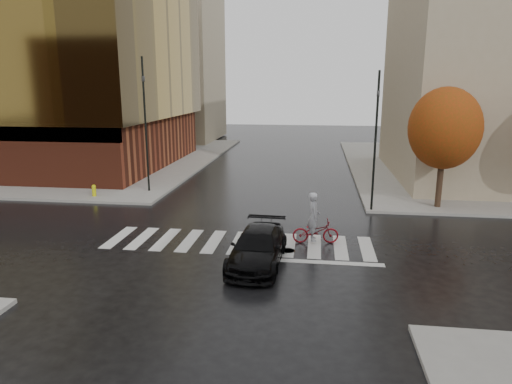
# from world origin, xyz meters

# --- Properties ---
(ground) EXTENTS (120.00, 120.00, 0.00)m
(ground) POSITION_xyz_m (0.00, 0.00, 0.00)
(ground) COLOR black
(ground) RESTS_ON ground
(sidewalk_nw) EXTENTS (30.00, 30.00, 0.15)m
(sidewalk_nw) POSITION_xyz_m (-21.00, 21.00, 0.07)
(sidewalk_nw) COLOR gray
(sidewalk_nw) RESTS_ON ground
(crosswalk) EXTENTS (12.00, 3.00, 0.01)m
(crosswalk) POSITION_xyz_m (0.00, 0.50, 0.01)
(crosswalk) COLOR silver
(crosswalk) RESTS_ON ground
(office_glass) EXTENTS (27.00, 19.00, 16.00)m
(office_glass) POSITION_xyz_m (-22.00, 17.99, 8.28)
(office_glass) COLOR maroon
(office_glass) RESTS_ON sidewalk_nw
(building_nw_far) EXTENTS (14.00, 12.00, 20.00)m
(building_nw_far) POSITION_xyz_m (-16.00, 37.00, 10.15)
(building_nw_far) COLOR #9C8D6F
(building_nw_far) RESTS_ON sidewalk_nw
(tree_ne_a) EXTENTS (3.80, 3.80, 6.50)m
(tree_ne_a) POSITION_xyz_m (10.00, 7.40, 4.46)
(tree_ne_a) COLOR #311E16
(tree_ne_a) RESTS_ON sidewalk_ne
(sedan) EXTENTS (2.10, 4.74, 1.35)m
(sedan) POSITION_xyz_m (1.15, -1.80, 0.68)
(sedan) COLOR black
(sedan) RESTS_ON ground
(cyclist) EXTENTS (2.06, 0.92, 2.26)m
(cyclist) POSITION_xyz_m (3.29, 0.93, 0.77)
(cyclist) COLOR maroon
(cyclist) RESTS_ON ground
(traffic_light_nw) EXTENTS (0.25, 0.22, 8.23)m
(traffic_light_nw) POSITION_xyz_m (-7.25, 9.00, 4.96)
(traffic_light_nw) COLOR black
(traffic_light_nw) RESTS_ON sidewalk_nw
(traffic_light_ne) EXTENTS (0.19, 0.22, 7.30)m
(traffic_light_ne) POSITION_xyz_m (6.30, 6.30, 4.31)
(traffic_light_ne) COLOR black
(traffic_light_ne) RESTS_ON sidewalk_ne
(fire_hydrant) EXTENTS (0.25, 0.25, 0.71)m
(fire_hydrant) POSITION_xyz_m (-10.00, 7.13, 0.54)
(fire_hydrant) COLOR #CCCC0C
(fire_hydrant) RESTS_ON sidewalk_nw
(manhole) EXTENTS (0.64, 0.64, 0.01)m
(manhole) POSITION_xyz_m (2.21, -0.21, 0.01)
(manhole) COLOR #482E1A
(manhole) RESTS_ON ground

